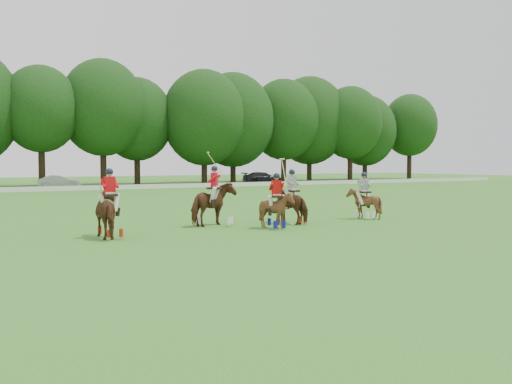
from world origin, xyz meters
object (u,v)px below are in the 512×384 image
car_mid (59,182)px  polo_ball (292,224)px  polo_red_b (214,204)px  polo_stripe_b (364,202)px  polo_red_c (277,209)px  polo_stripe_a (292,204)px  polo_red_a (110,212)px  car_right (263,178)px

car_mid → polo_ball: bearing=-169.3°
polo_red_b → polo_ball: polo_red_b is taller
polo_red_b → polo_ball: (2.88, -1.44, -0.86)m
car_mid → polo_red_b: size_ratio=1.34×
polo_red_b → polo_ball: size_ratio=33.47×
car_mid → polo_stripe_b: bearing=-162.9°
polo_red_c → polo_stripe_a: size_ratio=1.18×
polo_stripe_a → polo_stripe_b: polo_stripe_a is taller
car_mid → polo_red_a: size_ratio=1.68×
polo_red_c → polo_ball: bearing=28.5°
car_mid → polo_ball: 38.85m
polo_red_b → polo_red_c: polo_red_b is taller
car_right → polo_red_c: polo_red_c is taller
polo_ball → polo_stripe_a: bearing=56.9°
car_mid → polo_stripe_a: size_ratio=1.74×
polo_stripe_b → car_right: bearing=64.6°
polo_red_a → polo_stripe_a: (8.02, 0.53, -0.04)m
polo_red_a → polo_ball: (7.63, -0.07, -0.84)m
car_right → polo_red_a: 49.13m
car_right → polo_red_a: size_ratio=2.06×
car_mid → polo_red_b: (-1.70, -37.38, 0.24)m
polo_stripe_a → polo_ball: bearing=-123.1°
car_right → polo_stripe_b: bearing=167.1°
car_mid → polo_red_c: 39.48m
polo_red_b → polo_stripe_a: 3.38m
polo_red_b → polo_stripe_a: bearing=-14.6°
polo_stripe_b → polo_red_c: bearing=-168.4°
polo_red_b → polo_stripe_b: bearing=-7.5°
polo_red_a → polo_red_b: bearing=16.2°
polo_red_a → polo_red_c: (6.42, -0.72, -0.10)m
polo_stripe_a → polo_red_c: bearing=-141.9°
car_right → polo_red_b: polo_red_b is taller
polo_stripe_a → polo_red_b: bearing=165.4°
polo_stripe_a → polo_ball: size_ratio=25.70×
car_mid → polo_stripe_a: 38.27m
polo_red_a → polo_stripe_a: bearing=3.8°
car_mid → polo_red_b: polo_red_b is taller
car_right → polo_ball: (-22.55, -38.83, -0.68)m
polo_red_c → polo_stripe_b: 5.67m
car_right → polo_ball: 44.91m
polo_red_b → polo_red_c: size_ratio=1.10×
polo_ball → polo_red_a: bearing=179.5°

